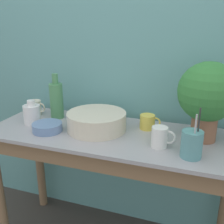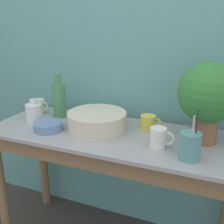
# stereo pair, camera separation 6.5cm
# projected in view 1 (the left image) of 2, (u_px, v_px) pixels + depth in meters

# --- Properties ---
(wall_back) EXTENTS (6.00, 0.05, 2.40)m
(wall_back) POSITION_uv_depth(u_px,v_px,m) (129.00, 50.00, 1.59)
(wall_back) COLOR #609E9E
(wall_back) RESTS_ON ground_plane
(counter_table) EXTENTS (1.40, 0.52, 0.79)m
(counter_table) POSITION_uv_depth(u_px,v_px,m) (111.00, 162.00, 1.47)
(counter_table) COLOR #846647
(counter_table) RESTS_ON ground_plane
(potted_plant) EXTENTS (0.29, 0.29, 0.40)m
(potted_plant) POSITION_uv_depth(u_px,v_px,m) (208.00, 95.00, 1.28)
(potted_plant) COLOR #8C5B42
(potted_plant) RESTS_ON counter_table
(bowl_wash_large) EXTENTS (0.33, 0.33, 0.10)m
(bowl_wash_large) POSITION_uv_depth(u_px,v_px,m) (97.00, 121.00, 1.46)
(bowl_wash_large) COLOR beige
(bowl_wash_large) RESTS_ON counter_table
(bottle_tall) EXTENTS (0.08, 0.08, 0.28)m
(bottle_tall) POSITION_uv_depth(u_px,v_px,m) (56.00, 100.00, 1.63)
(bottle_tall) COLOR #4C8C59
(bottle_tall) RESTS_ON counter_table
(bottle_short) EXTENTS (0.10, 0.10, 0.14)m
(bottle_short) POSITION_uv_depth(u_px,v_px,m) (32.00, 114.00, 1.55)
(bottle_short) COLOR white
(bottle_short) RESTS_ON counter_table
(mug_cream) EXTENTS (0.12, 0.08, 0.09)m
(mug_cream) POSITION_uv_depth(u_px,v_px,m) (35.00, 108.00, 1.71)
(mug_cream) COLOR beige
(mug_cream) RESTS_ON counter_table
(mug_white) EXTENTS (0.12, 0.08, 0.10)m
(mug_white) POSITION_uv_depth(u_px,v_px,m) (160.00, 137.00, 1.26)
(mug_white) COLOR white
(mug_white) RESTS_ON counter_table
(mug_yellow) EXTENTS (0.12, 0.09, 0.08)m
(mug_yellow) POSITION_uv_depth(u_px,v_px,m) (148.00, 122.00, 1.48)
(mug_yellow) COLOR #E5CC4C
(mug_yellow) RESTS_ON counter_table
(bowl_small_blue) EXTENTS (0.16, 0.16, 0.05)m
(bowl_small_blue) POSITION_uv_depth(u_px,v_px,m) (47.00, 127.00, 1.45)
(bowl_small_blue) COLOR #6684B2
(bowl_small_blue) RESTS_ON counter_table
(utensil_cup) EXTENTS (0.09, 0.09, 0.24)m
(utensil_cup) POSITION_uv_depth(u_px,v_px,m) (192.00, 144.00, 1.16)
(utensil_cup) COLOR #569399
(utensil_cup) RESTS_ON counter_table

